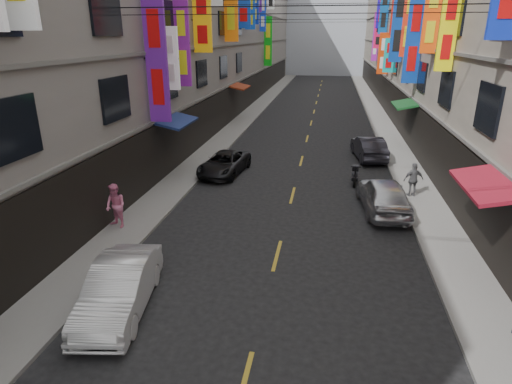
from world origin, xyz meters
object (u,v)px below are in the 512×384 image
at_px(car_right_mid, 383,195).
at_px(pedestrian_lfar, 116,206).
at_px(pedestrian_rfar, 413,180).
at_px(scooter_far_right, 355,175).
at_px(car_left_mid, 119,288).
at_px(car_left_far, 224,163).
at_px(car_right_far, 369,148).

height_order(car_right_mid, pedestrian_lfar, pedestrian_lfar).
bearing_deg(pedestrian_rfar, scooter_far_right, -50.31).
xyz_separation_m(car_left_mid, pedestrian_rfar, (9.41, 10.38, 0.23)).
bearing_deg(car_right_mid, car_left_far, -31.95).
xyz_separation_m(pedestrian_lfar, pedestrian_rfar, (11.94, 5.53, -0.08)).
bearing_deg(car_right_far, scooter_far_right, 69.83).
xyz_separation_m(car_right_mid, car_right_far, (0.00, 8.45, -0.05)).
xyz_separation_m(car_left_far, pedestrian_lfar, (-2.42, -7.70, 0.41)).
bearing_deg(car_left_far, scooter_far_right, 4.02).
height_order(car_right_far, pedestrian_lfar, pedestrian_lfar).
bearing_deg(car_left_far, car_right_far, 36.33).
height_order(scooter_far_right, pedestrian_rfar, pedestrian_rfar).
height_order(car_right_mid, pedestrian_rfar, pedestrian_rfar).
bearing_deg(scooter_far_right, car_left_mid, 63.76).
bearing_deg(scooter_far_right, pedestrian_rfar, 148.24).
bearing_deg(car_right_mid, scooter_far_right, -79.68).
distance_m(car_left_far, pedestrian_lfar, 8.08).
relative_size(car_right_mid, pedestrian_rfar, 2.78).
xyz_separation_m(scooter_far_right, pedestrian_lfar, (-9.40, -7.31, 0.55)).
distance_m(car_right_mid, pedestrian_rfar, 2.39).
xyz_separation_m(scooter_far_right, car_right_mid, (1.01, -3.61, 0.31)).
bearing_deg(pedestrian_rfar, car_left_mid, 32.51).
distance_m(scooter_far_right, car_right_far, 4.96).
bearing_deg(scooter_far_right, car_right_mid, 108.95).
xyz_separation_m(car_left_mid, pedestrian_lfar, (-2.53, 4.84, 0.31)).
bearing_deg(pedestrian_lfar, car_right_mid, 43.93).
relative_size(scooter_far_right, pedestrian_lfar, 1.03).
distance_m(car_left_mid, car_right_mid, 11.63).
height_order(scooter_far_right, car_right_mid, car_right_mid).
bearing_deg(car_right_mid, car_right_far, -95.38).
bearing_deg(car_right_far, car_left_mid, 56.75).
relative_size(car_left_far, car_right_far, 1.00).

